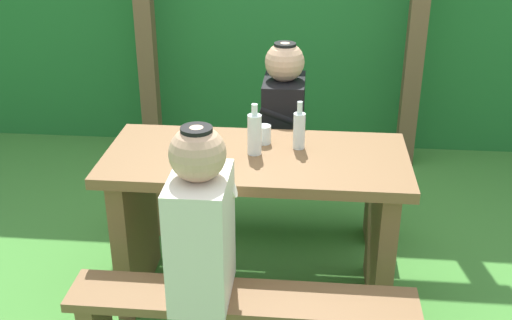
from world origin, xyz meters
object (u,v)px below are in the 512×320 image
Objects in this scene: drinking_glass at (264,134)px; bench_near at (242,320)px; person_white_shirt at (201,221)px; picnic_table at (256,203)px; bench_far at (266,185)px; person_black_coat at (284,113)px; bottle_left at (255,133)px; bottle_right at (299,130)px.

bench_near is at bearing -91.96° from drinking_glass.
person_white_shirt is at bearing -103.80° from drinking_glass.
person_white_shirt is (-0.16, 0.00, 0.45)m from bench_near.
picnic_table reaches higher than bench_far.
bottle_left is at bearing -100.15° from person_black_coat.
bench_far is 1.29m from person_white_shirt.
person_white_shirt is 1.22m from person_black_coat.
bottle_left reaches higher than bench_far.
picnic_table is 1.00× the size of bench_near.
person_black_coat is 0.47m from drinking_glass.
bench_near is at bearing -90.00° from bench_far.
bench_far is at bearing 178.02° from person_black_coat.
drinking_glass is (0.03, 0.14, 0.30)m from picnic_table.
drinking_glass is at bearing 165.64° from bottle_right.
person_black_coat is at bearing 78.09° from person_white_shirt.
bottle_right is at bearing -14.36° from drinking_glass.
drinking_glass reaches higher than bench_near.
bench_far is (0.00, 1.20, 0.00)m from bench_near.
drinking_glass is (0.03, 0.74, 0.51)m from bench_near.
picnic_table is at bearing 90.00° from bench_near.
picnic_table is 1.95× the size of person_black_coat.
drinking_glass is (0.03, -0.46, 0.51)m from bench_far.
drinking_glass is at bearing 88.04° from bench_near.
person_black_coat is (0.10, -0.00, 0.45)m from bench_far.
bench_near is 15.71× the size of drinking_glass.
person_black_coat is at bearing 81.18° from drinking_glass.
bench_far is at bearing 111.00° from bottle_right.
person_black_coat is at bearing 79.85° from bottle_left.
bottle_left is at bearing -157.65° from bottle_right.
bench_near is 6.07× the size of bottle_right.
bottle_left is (-0.01, 0.61, 0.57)m from bench_near.
bench_near is (0.00, -0.60, -0.21)m from picnic_table.
picnic_table is 0.64m from bench_near.
bench_far is at bearing 90.00° from picnic_table.
person_black_coat reaches higher than bench_far.
bottle_left is (-0.10, -0.58, 0.11)m from person_black_coat.
drinking_glass reaches higher than picnic_table.
person_black_coat reaches higher than bench_near.
bench_near and bench_far have the same top height.
bench_near is 0.91m from bottle_right.
drinking_glass is 0.14m from bottle_left.
person_black_coat reaches higher than bottle_left.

